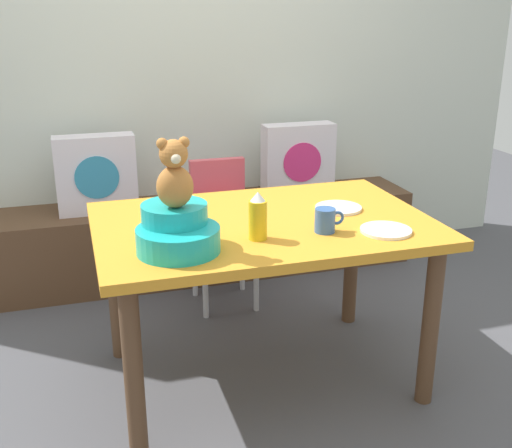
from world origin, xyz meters
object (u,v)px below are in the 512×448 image
at_px(pillow_floral_left, 96,174).
at_px(infant_seat_teal, 177,231).
at_px(dinner_plate_near, 338,208).
at_px(coffee_mug, 326,220).
at_px(book_stack, 214,195).
at_px(highchair, 223,213).
at_px(cell_phone, 168,226).
at_px(dinner_plate_far, 386,230).
at_px(dining_table, 263,243).
at_px(teddy_bear, 174,175).
at_px(pillow_floral_right, 298,160).
at_px(ketchup_bottle, 258,217).

relative_size(pillow_floral_left, infant_seat_teal, 1.33).
bearing_deg(dinner_plate_near, coffee_mug, -123.95).
xyz_separation_m(book_stack, infant_seat_teal, (-0.47, -1.43, 0.32)).
xyz_separation_m(book_stack, dinner_plate_near, (0.28, -1.17, 0.25)).
xyz_separation_m(highchair, cell_phone, (-0.40, -0.74, 0.22)).
bearing_deg(infant_seat_teal, dinner_plate_far, -3.68).
bearing_deg(dining_table, teddy_bear, -150.81).
height_order(pillow_floral_left, coffee_mug, pillow_floral_left).
relative_size(infant_seat_teal, coffee_mug, 2.75).
xyz_separation_m(pillow_floral_left, dining_table, (0.60, -1.19, -0.04)).
distance_m(dining_table, dinner_plate_far, 0.51).
bearing_deg(pillow_floral_right, dinner_plate_near, -102.17).
bearing_deg(infant_seat_teal, dinner_plate_near, 19.39).
height_order(dinner_plate_near, dinner_plate_far, same).
distance_m(pillow_floral_right, infant_seat_teal, 1.73).
bearing_deg(ketchup_bottle, coffee_mug, -0.47).
height_order(pillow_floral_right, dinner_plate_far, pillow_floral_right).
distance_m(ketchup_bottle, dinner_plate_near, 0.51).
xyz_separation_m(dining_table, highchair, (0.02, 0.77, -0.12)).
bearing_deg(coffee_mug, cell_phone, 157.45).
bearing_deg(pillow_floral_left, dining_table, -63.10).
distance_m(infant_seat_teal, dinner_plate_far, 0.81).
relative_size(pillow_floral_left, pillow_floral_right, 1.00).
xyz_separation_m(ketchup_bottle, dinner_plate_far, (0.50, -0.07, -0.08)).
xyz_separation_m(pillow_floral_left, ketchup_bottle, (0.52, -1.39, 0.15)).
bearing_deg(cell_phone, dinner_plate_near, -49.04).
relative_size(dining_table, highchair, 1.73).
distance_m(teddy_bear, dinner_plate_far, 0.85).
xyz_separation_m(pillow_floral_left, dinner_plate_far, (1.02, -1.46, 0.07)).
bearing_deg(cell_phone, teddy_bear, -141.59).
height_order(pillow_floral_right, dinner_plate_near, pillow_floral_right).
relative_size(pillow_floral_right, dinner_plate_far, 2.20).
relative_size(dining_table, dinner_plate_near, 6.83).
xyz_separation_m(highchair, dinner_plate_far, (0.40, -1.04, 0.22)).
height_order(book_stack, infant_seat_teal, infant_seat_teal).
bearing_deg(dinner_plate_near, dinner_plate_far, -79.25).
distance_m(book_stack, ketchup_bottle, 1.46).
bearing_deg(cell_phone, dinner_plate_far, -70.69).
bearing_deg(highchair, pillow_floral_right, 35.52).
bearing_deg(ketchup_bottle, teddy_bear, -176.38).
distance_m(pillow_floral_right, teddy_bear, 1.76).
bearing_deg(cell_phone, pillow_floral_right, -0.26).
distance_m(dining_table, coffee_mug, 0.31).
relative_size(pillow_floral_right, cell_phone, 3.06).
distance_m(highchair, dinner_plate_far, 1.14).
bearing_deg(dinner_plate_near, infant_seat_teal, -160.61).
height_order(pillow_floral_left, pillow_floral_right, same).
height_order(dining_table, dinner_plate_near, dinner_plate_near).
distance_m(dinner_plate_near, cell_phone, 0.74).
bearing_deg(highchair, dining_table, -91.50).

